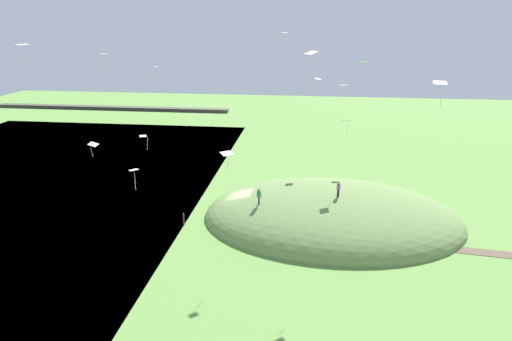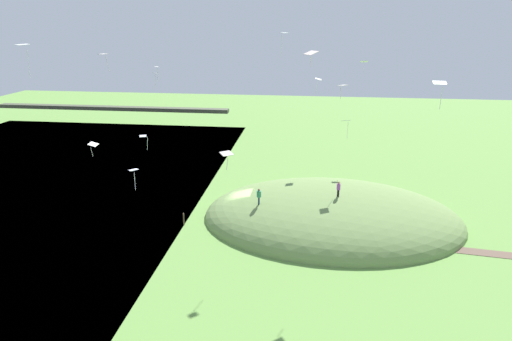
{
  "view_description": "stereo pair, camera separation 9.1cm",
  "coord_description": "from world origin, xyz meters",
  "px_view_note": "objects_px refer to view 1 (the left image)",
  "views": [
    {
      "loc": [
        7.02,
        -43.07,
        20.12
      ],
      "look_at": [
        1.9,
        -1.23,
        5.42
      ],
      "focal_mm": 30.1,
      "sensor_mm": 36.0,
      "label": 1
    },
    {
      "loc": [
        7.12,
        -43.06,
        20.12
      ],
      "look_at": [
        1.9,
        -1.23,
        5.42
      ],
      "focal_mm": 30.1,
      "sensor_mm": 36.0,
      "label": 2
    }
  ],
  "objects_px": {
    "kite_0": "(343,86)",
    "kite_6": "(440,85)",
    "kite_3": "(155,75)",
    "kite_12": "(346,122)",
    "kite_9": "(144,137)",
    "kite_11": "(364,62)",
    "person_with_child": "(259,195)",
    "kite_1": "(318,80)",
    "mooring_post": "(184,219)",
    "kite_8": "(103,55)",
    "person_near_shore": "(339,187)",
    "kite_13": "(93,145)",
    "kite_14": "(284,35)",
    "kite_2": "(311,53)",
    "kite_4": "(134,172)",
    "kite_7": "(227,154)",
    "kite_10": "(23,46)",
    "kite_5": "(157,68)"
  },
  "relations": [
    {
      "from": "kite_12",
      "to": "kite_6",
      "type": "bearing_deg",
      "value": -76.08
    },
    {
      "from": "kite_2",
      "to": "kite_3",
      "type": "distance_m",
      "value": 22.66
    },
    {
      "from": "kite_5",
      "to": "kite_6",
      "type": "bearing_deg",
      "value": -37.15
    },
    {
      "from": "kite_7",
      "to": "kite_5",
      "type": "bearing_deg",
      "value": 121.97
    },
    {
      "from": "kite_5",
      "to": "kite_10",
      "type": "xyz_separation_m",
      "value": [
        -2.88,
        -18.46,
        3.32
      ]
    },
    {
      "from": "kite_2",
      "to": "kite_14",
      "type": "xyz_separation_m",
      "value": [
        -2.6,
        6.01,
        1.2
      ]
    },
    {
      "from": "kite_7",
      "to": "kite_6",
      "type": "bearing_deg",
      "value": -4.03
    },
    {
      "from": "kite_6",
      "to": "kite_7",
      "type": "height_order",
      "value": "kite_6"
    },
    {
      "from": "kite_0",
      "to": "kite_10",
      "type": "distance_m",
      "value": 24.24
    },
    {
      "from": "kite_8",
      "to": "kite_10",
      "type": "relative_size",
      "value": 0.74
    },
    {
      "from": "kite_2",
      "to": "kite_3",
      "type": "relative_size",
      "value": 0.81
    },
    {
      "from": "kite_1",
      "to": "kite_10",
      "type": "height_order",
      "value": "kite_10"
    },
    {
      "from": "kite_7",
      "to": "kite_14",
      "type": "distance_m",
      "value": 15.59
    },
    {
      "from": "kite_10",
      "to": "kite_11",
      "type": "distance_m",
      "value": 38.76
    },
    {
      "from": "kite_7",
      "to": "kite_8",
      "type": "xyz_separation_m",
      "value": [
        -13.69,
        10.54,
        6.04
      ]
    },
    {
      "from": "kite_10",
      "to": "kite_14",
      "type": "relative_size",
      "value": 1.1
    },
    {
      "from": "kite_0",
      "to": "kite_1",
      "type": "bearing_deg",
      "value": 95.72
    },
    {
      "from": "kite_10",
      "to": "kite_14",
      "type": "bearing_deg",
      "value": 38.07
    },
    {
      "from": "kite_5",
      "to": "kite_1",
      "type": "bearing_deg",
      "value": 20.77
    },
    {
      "from": "kite_7",
      "to": "kite_10",
      "type": "distance_m",
      "value": 15.96
    },
    {
      "from": "kite_8",
      "to": "kite_6",
      "type": "bearing_deg",
      "value": -22.72
    },
    {
      "from": "kite_4",
      "to": "kite_13",
      "type": "bearing_deg",
      "value": 138.14
    },
    {
      "from": "kite_2",
      "to": "mooring_post",
      "type": "bearing_deg",
      "value": 166.8
    },
    {
      "from": "kite_1",
      "to": "kite_12",
      "type": "xyz_separation_m",
      "value": [
        2.92,
        -9.14,
        -3.16
      ]
    },
    {
      "from": "kite_0",
      "to": "kite_6",
      "type": "relative_size",
      "value": 0.72
    },
    {
      "from": "kite_2",
      "to": "kite_3",
      "type": "xyz_separation_m",
      "value": [
        -18.1,
        13.18,
        -3.47
      ]
    },
    {
      "from": "kite_4",
      "to": "kite_13",
      "type": "height_order",
      "value": "kite_13"
    },
    {
      "from": "person_with_child",
      "to": "kite_9",
      "type": "height_order",
      "value": "kite_9"
    },
    {
      "from": "kite_1",
      "to": "mooring_post",
      "type": "distance_m",
      "value": 23.69
    },
    {
      "from": "kite_8",
      "to": "kite_2",
      "type": "bearing_deg",
      "value": -10.04
    },
    {
      "from": "kite_7",
      "to": "kite_13",
      "type": "distance_m",
      "value": 15.35
    },
    {
      "from": "kite_5",
      "to": "kite_12",
      "type": "relative_size",
      "value": 0.79
    },
    {
      "from": "kite_6",
      "to": "kite_14",
      "type": "distance_m",
      "value": 17.83
    },
    {
      "from": "kite_11",
      "to": "person_with_child",
      "type": "bearing_deg",
      "value": -123.54
    },
    {
      "from": "kite_9",
      "to": "kite_11",
      "type": "height_order",
      "value": "kite_11"
    },
    {
      "from": "kite_4",
      "to": "kite_7",
      "type": "relative_size",
      "value": 1.19
    },
    {
      "from": "kite_6",
      "to": "kite_8",
      "type": "xyz_separation_m",
      "value": [
        -27.5,
        11.52,
        0.71
      ]
    },
    {
      "from": "kite_2",
      "to": "kite_6",
      "type": "height_order",
      "value": "kite_2"
    },
    {
      "from": "kite_2",
      "to": "kite_11",
      "type": "height_order",
      "value": "kite_2"
    },
    {
      "from": "kite_2",
      "to": "kite_9",
      "type": "height_order",
      "value": "kite_2"
    },
    {
      "from": "kite_13",
      "to": "mooring_post",
      "type": "distance_m",
      "value": 11.74
    },
    {
      "from": "kite_0",
      "to": "kite_3",
      "type": "xyz_separation_m",
      "value": [
        -20.83,
        12.73,
        -0.82
      ]
    },
    {
      "from": "kite_3",
      "to": "kite_11",
      "type": "xyz_separation_m",
      "value": [
        24.77,
        7.32,
        1.09
      ]
    },
    {
      "from": "kite_12",
      "to": "mooring_post",
      "type": "bearing_deg",
      "value": -160.8
    },
    {
      "from": "kite_13",
      "to": "kite_6",
      "type": "bearing_deg",
      "value": -15.42
    },
    {
      "from": "kite_6",
      "to": "kite_14",
      "type": "bearing_deg",
      "value": 127.09
    },
    {
      "from": "person_with_child",
      "to": "kite_4",
      "type": "distance_m",
      "value": 13.9
    },
    {
      "from": "kite_6",
      "to": "kite_3",
      "type": "bearing_deg",
      "value": 140.9
    },
    {
      "from": "person_near_shore",
      "to": "kite_3",
      "type": "bearing_deg",
      "value": 11.74
    },
    {
      "from": "kite_14",
      "to": "kite_10",
      "type": "bearing_deg",
      "value": -141.93
    }
  ]
}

